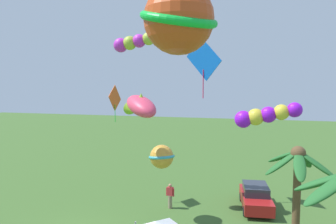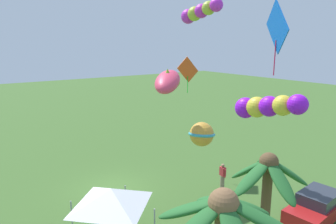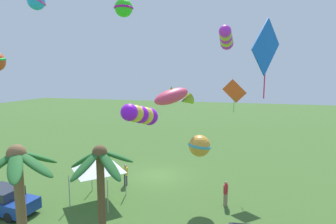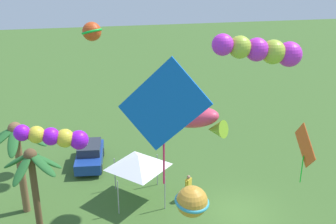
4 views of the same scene
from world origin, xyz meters
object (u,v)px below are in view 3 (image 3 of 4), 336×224
at_px(kite_ball_6, 36,1).
at_px(spectator_0, 126,175).
at_px(spectator_1, 226,193).
at_px(kite_tube_3, 226,38).
at_px(kite_ball_7, 200,146).
at_px(kite_fish_2, 174,97).
at_px(parked_car_1, 5,200).
at_px(kite_ball_0, 124,8).
at_px(festival_tent, 98,164).
at_px(kite_diamond_8, 234,92).
at_px(kite_tube_4, 142,115).
at_px(kite_diamond_1, 266,48).
at_px(palm_tree_1, 19,176).
at_px(palm_tree_0, 101,176).

bearing_deg(kite_ball_6, spectator_0, -158.17).
height_order(spectator_1, kite_ball_6, kite_ball_6).
xyz_separation_m(kite_tube_3, kite_ball_7, (1.34, 1.97, -6.78)).
height_order(kite_fish_2, kite_tube_3, kite_tube_3).
bearing_deg(parked_car_1, kite_ball_0, -119.06).
xyz_separation_m(festival_tent, kite_tube_3, (-7.62, -3.54, 8.05)).
bearing_deg(festival_tent, kite_fish_2, -153.58).
bearing_deg(kite_fish_2, kite_diamond_8, -140.44).
xyz_separation_m(kite_tube_4, kite_diamond_8, (-3.71, -9.29, 0.51)).
relative_size(spectator_1, kite_diamond_1, 0.39).
bearing_deg(kite_tube_4, festival_tent, -41.37).
distance_m(kite_ball_6, kite_ball_7, 14.24).
height_order(kite_ball_7, kite_diamond_8, kite_diamond_8).
relative_size(palm_tree_1, spectator_0, 3.40).
relative_size(palm_tree_1, kite_tube_3, 1.65).
bearing_deg(kite_ball_6, kite_tube_3, -167.11).
relative_size(palm_tree_1, parked_car_1, 1.34).
bearing_deg(kite_tube_4, kite_ball_6, -27.57).
bearing_deg(kite_ball_7, spectator_0, -12.44).
distance_m(palm_tree_1, kite_ball_0, 14.73).
bearing_deg(kite_diamond_8, kite_tube_4, 68.24).
height_order(spectator_0, kite_fish_2, kite_fish_2).
bearing_deg(kite_tube_3, festival_tent, 24.91).
distance_m(parked_car_1, kite_ball_6, 12.71).
bearing_deg(spectator_1, kite_ball_7, -2.20).
xyz_separation_m(palm_tree_0, kite_ball_0, (3.44, -10.41, 9.29)).
relative_size(spectator_1, kite_ball_0, 0.87).
distance_m(parked_car_1, kite_ball_7, 12.19).
height_order(palm_tree_0, spectator_0, palm_tree_0).
xyz_separation_m(kite_fish_2, kite_diamond_8, (-3.79, -3.13, 0.20)).
bearing_deg(kite_ball_7, kite_tube_3, -124.24).
height_order(parked_car_1, kite_diamond_1, kite_diamond_1).
bearing_deg(palm_tree_1, kite_fish_2, -117.11).
relative_size(kite_diamond_1, kite_ball_7, 1.92).
xyz_separation_m(kite_fish_2, kite_tube_3, (-3.19, -1.34, 3.77)).
distance_m(spectator_1, kite_tube_4, 8.58).
bearing_deg(kite_fish_2, spectator_1, 168.93).
distance_m(spectator_1, kite_fish_2, 6.95).
relative_size(spectator_1, kite_tube_4, 0.53).
xyz_separation_m(kite_tube_4, kite_ball_7, (-1.77, -5.53, -2.71)).
height_order(parked_car_1, kite_ball_0, kite_ball_0).
relative_size(palm_tree_1, spectator_1, 3.40).
relative_size(spectator_0, kite_tube_3, 0.48).
distance_m(palm_tree_1, spectator_1, 11.63).
height_order(spectator_1, festival_tent, festival_tent).
bearing_deg(kite_ball_6, kite_diamond_1, 175.90).
distance_m(kite_ball_7, kite_diamond_8, 5.32).
relative_size(kite_ball_0, kite_fish_2, 0.65).
xyz_separation_m(parked_car_1, kite_diamond_1, (-14.53, -2.50, 8.77)).
bearing_deg(kite_tube_3, kite_fish_2, 22.76).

